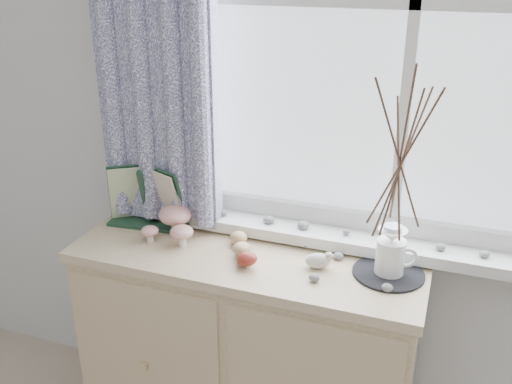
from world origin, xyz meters
TOP-DOWN VIEW (x-y plane):
  - sideboard at (-0.15, 1.75)m, footprint 1.20×0.45m
  - botanical_book at (-0.57, 1.80)m, footprint 0.36×0.16m
  - toadstool_cluster at (-0.43, 1.77)m, footprint 0.19×0.17m
  - wooden_eggs at (-0.16, 1.73)m, footprint 0.14×0.18m
  - songbird_figurine at (0.10, 1.74)m, footprint 0.12×0.08m
  - crocheted_doily at (0.32, 1.78)m, footprint 0.23×0.23m
  - twig_pitcher at (0.32, 1.78)m, footprint 0.31×0.31m
  - sideboard_pebbles at (0.15, 1.75)m, footprint 0.33×0.23m

SIDE VIEW (x-z plane):
  - sideboard at x=-0.15m, z-range 0.00..0.85m
  - crocheted_doily at x=0.32m, z-range 0.85..0.86m
  - sideboard_pebbles at x=0.15m, z-range 0.85..0.87m
  - songbird_figurine at x=0.10m, z-range 0.85..0.91m
  - wooden_eggs at x=-0.16m, z-range 0.84..0.92m
  - toadstool_cluster at x=-0.43m, z-range 0.86..0.97m
  - botanical_book at x=-0.57m, z-range 0.85..1.09m
  - twig_pitcher at x=0.32m, z-range 0.90..1.59m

